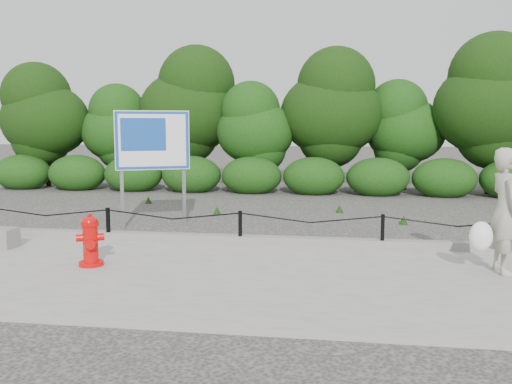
% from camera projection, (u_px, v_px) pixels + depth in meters
% --- Properties ---
extents(ground, '(90.00, 90.00, 0.00)m').
position_uv_depth(ground, '(240.00, 248.00, 9.77)').
color(ground, '#2D2B28').
rests_on(ground, ground).
extents(sidewalk, '(14.00, 4.00, 0.08)m').
position_uv_depth(sidewalk, '(216.00, 277.00, 7.80)').
color(sidewalk, gray).
rests_on(sidewalk, ground).
extents(curb, '(14.00, 0.22, 0.14)m').
position_uv_depth(curb, '(241.00, 239.00, 9.80)').
color(curb, slate).
rests_on(curb, sidewalk).
extents(chain_barrier, '(10.06, 0.06, 0.60)m').
position_uv_depth(chain_barrier, '(240.00, 223.00, 9.71)').
color(chain_barrier, black).
rests_on(chain_barrier, sidewalk).
extents(treeline, '(20.53, 3.91, 4.91)m').
position_uv_depth(treeline, '(312.00, 111.00, 18.10)').
color(treeline, black).
rests_on(treeline, ground).
extents(fire_hydrant, '(0.49, 0.49, 0.80)m').
position_uv_depth(fire_hydrant, '(90.00, 241.00, 8.21)').
color(fire_hydrant, red).
rests_on(fire_hydrant, sidewalk).
extents(pedestrian, '(0.76, 0.70, 1.81)m').
position_uv_depth(pedestrian, '(503.00, 212.00, 7.78)').
color(pedestrian, '#A09C89').
rests_on(pedestrian, sidewalk).
extents(advertising_sign, '(1.45, 0.70, 2.50)m').
position_uv_depth(advertising_sign, '(152.00, 146.00, 11.48)').
color(advertising_sign, slate).
rests_on(advertising_sign, ground).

